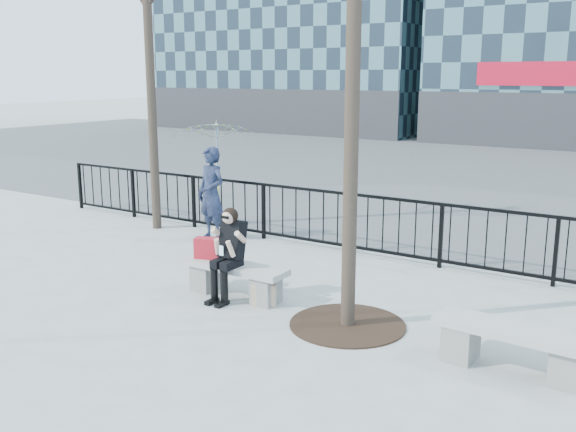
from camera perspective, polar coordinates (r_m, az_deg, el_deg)
The scene contains 11 objects.
ground at distance 9.46m, azimuth -4.71°, elevation -7.11°, with size 120.00×120.00×0.00m, color gray.
street_surface at distance 22.92m, azimuth 18.87°, elevation 3.87°, with size 60.00×23.00×0.01m, color #474747.
railing at distance 11.73m, azimuth 4.22°, elevation -0.43°, with size 14.00×0.06×1.10m.
tree_grate at distance 8.42m, azimuth 5.31°, elevation -9.59°, with size 1.50×1.50×0.02m, color black.
bench_main at distance 9.37m, azimuth -4.74°, elevation -5.38°, with size 1.65×0.46×0.49m.
bench_second at distance 7.47m, azimuth 19.39°, elevation -10.71°, with size 1.72×0.48×0.51m.
seated_woman at distance 9.14m, azimuth -5.40°, elevation -3.43°, with size 0.50×0.64×1.34m.
handbag at distance 9.60m, azimuth -7.17°, elevation -2.85°, with size 0.38×0.18×0.31m, color red.
shopping_bag at distance 9.01m, azimuth -2.15°, elevation -7.03°, with size 0.34×0.12×0.32m, color beige.
standing_man at distance 12.51m, azimuth -6.83°, elevation 1.98°, with size 0.66×0.44×1.81m, color black.
vendor_umbrella at distance 16.89m, azimuth -6.49°, elevation 5.07°, with size 2.21×2.26×2.03m, color #E7F135.
Camera 1 is at (5.49, -7.03, 3.16)m, focal length 40.00 mm.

